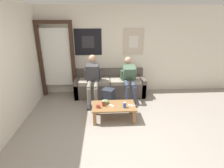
{
  "coord_description": "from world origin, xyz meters",
  "views": [
    {
      "loc": [
        -0.33,
        -2.63,
        2.17
      ],
      "look_at": [
        -0.1,
        1.39,
        0.67
      ],
      "focal_mm": 28.0,
      "sensor_mm": 36.0,
      "label": 1
    }
  ],
  "objects_px": {
    "pillar_candle": "(98,106)",
    "game_controller_near_left": "(131,106)",
    "person_seated_adult": "(93,77)",
    "ceramic_bowl": "(105,102)",
    "drink_can_blue": "(125,105)",
    "couch": "(110,86)",
    "coffee_table": "(114,108)",
    "game_controller_near_right": "(112,106)",
    "person_seated_teen": "(129,77)",
    "backpack": "(108,98)",
    "drink_can_red": "(103,103)"
  },
  "relations": [
    {
      "from": "pillar_candle",
      "to": "game_controller_near_left",
      "type": "bearing_deg",
      "value": 2.58
    },
    {
      "from": "ceramic_bowl",
      "to": "person_seated_adult",
      "type": "bearing_deg",
      "value": 109.17
    },
    {
      "from": "person_seated_adult",
      "to": "coffee_table",
      "type": "bearing_deg",
      "value": -63.38
    },
    {
      "from": "person_seated_adult",
      "to": "drink_can_blue",
      "type": "height_order",
      "value": "person_seated_adult"
    },
    {
      "from": "drink_can_blue",
      "to": "ceramic_bowl",
      "type": "bearing_deg",
      "value": 151.24
    },
    {
      "from": "couch",
      "to": "backpack",
      "type": "xyz_separation_m",
      "value": [
        -0.08,
        -0.73,
        -0.06
      ]
    },
    {
      "from": "person_seated_teen",
      "to": "game_controller_near_right",
      "type": "height_order",
      "value": "person_seated_teen"
    },
    {
      "from": "pillar_candle",
      "to": "game_controller_near_left",
      "type": "relative_size",
      "value": 0.67
    },
    {
      "from": "coffee_table",
      "to": "person_seated_teen",
      "type": "distance_m",
      "value": 1.23
    },
    {
      "from": "coffee_table",
      "to": "ceramic_bowl",
      "type": "distance_m",
      "value": 0.25
    },
    {
      "from": "game_controller_near_left",
      "to": "backpack",
      "type": "bearing_deg",
      "value": 125.46
    },
    {
      "from": "backpack",
      "to": "drink_can_blue",
      "type": "relative_size",
      "value": 3.86
    },
    {
      "from": "game_controller_near_left",
      "to": "drink_can_red",
      "type": "bearing_deg",
      "value": 175.82
    },
    {
      "from": "person_seated_teen",
      "to": "pillar_candle",
      "type": "bearing_deg",
      "value": -126.43
    },
    {
      "from": "drink_can_blue",
      "to": "person_seated_adult",
      "type": "bearing_deg",
      "value": 122.95
    },
    {
      "from": "coffee_table",
      "to": "game_controller_near_right",
      "type": "bearing_deg",
      "value": -148.03
    },
    {
      "from": "couch",
      "to": "pillar_candle",
      "type": "relative_size",
      "value": 21.1
    },
    {
      "from": "couch",
      "to": "coffee_table",
      "type": "relative_size",
      "value": 2.11
    },
    {
      "from": "person_seated_adult",
      "to": "pillar_candle",
      "type": "bearing_deg",
      "value": -82.22
    },
    {
      "from": "person_seated_teen",
      "to": "pillar_candle",
      "type": "height_order",
      "value": "person_seated_teen"
    },
    {
      "from": "game_controller_near_right",
      "to": "coffee_table",
      "type": "bearing_deg",
      "value": 31.97
    },
    {
      "from": "coffee_table",
      "to": "person_seated_teen",
      "type": "bearing_deg",
      "value": 65.12
    },
    {
      "from": "drink_can_red",
      "to": "game_controller_near_left",
      "type": "relative_size",
      "value": 0.85
    },
    {
      "from": "ceramic_bowl",
      "to": "game_controller_near_right",
      "type": "distance_m",
      "value": 0.21
    },
    {
      "from": "person_seated_adult",
      "to": "backpack",
      "type": "xyz_separation_m",
      "value": [
        0.4,
        -0.38,
        -0.46
      ]
    },
    {
      "from": "ceramic_bowl",
      "to": "game_controller_near_left",
      "type": "xyz_separation_m",
      "value": [
        0.58,
        -0.17,
        -0.03
      ]
    },
    {
      "from": "game_controller_near_right",
      "to": "ceramic_bowl",
      "type": "bearing_deg",
      "value": 135.8
    },
    {
      "from": "person_seated_adult",
      "to": "person_seated_teen",
      "type": "height_order",
      "value": "person_seated_adult"
    },
    {
      "from": "backpack",
      "to": "coffee_table",
      "type": "bearing_deg",
      "value": -80.45
    },
    {
      "from": "couch",
      "to": "drink_can_blue",
      "type": "xyz_separation_m",
      "value": [
        0.25,
        -1.48,
        0.12
      ]
    },
    {
      "from": "ceramic_bowl",
      "to": "game_controller_near_left",
      "type": "bearing_deg",
      "value": -16.31
    },
    {
      "from": "ceramic_bowl",
      "to": "drink_can_blue",
      "type": "relative_size",
      "value": 1.3
    },
    {
      "from": "person_seated_teen",
      "to": "game_controller_near_right",
      "type": "relative_size",
      "value": 9.22
    },
    {
      "from": "backpack",
      "to": "drink_can_blue",
      "type": "xyz_separation_m",
      "value": [
        0.33,
        -0.75,
        0.18
      ]
    },
    {
      "from": "couch",
      "to": "ceramic_bowl",
      "type": "bearing_deg",
      "value": -97.66
    },
    {
      "from": "coffee_table",
      "to": "game_controller_near_left",
      "type": "bearing_deg",
      "value": -8.36
    },
    {
      "from": "ceramic_bowl",
      "to": "drink_can_blue",
      "type": "distance_m",
      "value": 0.48
    },
    {
      "from": "couch",
      "to": "pillar_candle",
      "type": "xyz_separation_m",
      "value": [
        -0.33,
        -1.46,
        0.1
      ]
    },
    {
      "from": "couch",
      "to": "game_controller_near_left",
      "type": "height_order",
      "value": "couch"
    },
    {
      "from": "coffee_table",
      "to": "pillar_candle",
      "type": "height_order",
      "value": "pillar_candle"
    },
    {
      "from": "person_seated_teen",
      "to": "game_controller_near_left",
      "type": "bearing_deg",
      "value": -95.42
    },
    {
      "from": "person_seated_adult",
      "to": "game_controller_near_left",
      "type": "relative_size",
      "value": 8.66
    },
    {
      "from": "drink_can_blue",
      "to": "game_controller_near_left",
      "type": "bearing_deg",
      "value": 20.64
    },
    {
      "from": "ceramic_bowl",
      "to": "pillar_candle",
      "type": "bearing_deg",
      "value": -128.56
    },
    {
      "from": "ceramic_bowl",
      "to": "drink_can_red",
      "type": "height_order",
      "value": "drink_can_red"
    },
    {
      "from": "person_seated_adult",
      "to": "backpack",
      "type": "distance_m",
      "value": 0.72
    },
    {
      "from": "couch",
      "to": "coffee_table",
      "type": "height_order",
      "value": "couch"
    },
    {
      "from": "game_controller_near_left",
      "to": "game_controller_near_right",
      "type": "xyz_separation_m",
      "value": [
        -0.44,
        0.03,
        0.0
      ]
    },
    {
      "from": "person_seated_teen",
      "to": "drink_can_blue",
      "type": "distance_m",
      "value": 1.24
    },
    {
      "from": "coffee_table",
      "to": "ceramic_bowl",
      "type": "bearing_deg",
      "value": 149.87
    }
  ]
}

